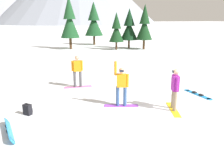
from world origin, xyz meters
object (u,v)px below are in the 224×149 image
at_px(snowboarder_midground, 121,85).
at_px(pine_tree_broad, 70,21).
at_px(snowboarder_foreground, 175,89).
at_px(loose_snowboard_near_left, 9,130).
at_px(pine_tree_short, 116,30).
at_px(pine_tree_tall, 94,22).
at_px(snowboarder_background, 77,71).
at_px(pine_tree_leaning, 129,27).
at_px(backpack_black, 28,110).
at_px(pine_tree_young, 144,25).
at_px(loose_snowboard_near_right, 198,94).

xyz_separation_m(snowboarder_midground, pine_tree_broad, (1.48, 19.90, 2.65)).
xyz_separation_m(snowboarder_foreground, pine_tree_broad, (-0.42, 21.07, 2.66)).
relative_size(loose_snowboard_near_left, pine_tree_short, 0.38).
bearing_deg(pine_tree_tall, snowboarder_foreground, -98.78).
distance_m(snowboarder_background, pine_tree_short, 15.92).
height_order(pine_tree_leaning, pine_tree_short, pine_tree_leaning).
relative_size(backpack_black, pine_tree_tall, 0.07).
relative_size(backpack_black, pine_tree_young, 0.08).
bearing_deg(pine_tree_tall, backpack_black, -112.64).
bearing_deg(pine_tree_young, loose_snowboard_near_right, -110.19).
height_order(loose_snowboard_near_right, pine_tree_broad, pine_tree_broad).
bearing_deg(snowboarder_midground, pine_tree_leaning, 63.59).
height_order(loose_snowboard_near_left, backpack_black, backpack_black).
distance_m(snowboarder_foreground, loose_snowboard_near_right, 2.74).
bearing_deg(loose_snowboard_near_right, snowboarder_midground, 179.32).
height_order(snowboarder_foreground, pine_tree_short, pine_tree_short).
bearing_deg(snowboarder_foreground, pine_tree_young, 64.47).
relative_size(snowboarder_foreground, snowboarder_background, 0.98).
xyz_separation_m(loose_snowboard_near_left, loose_snowboard_near_right, (8.67, 0.78, -0.12)).
height_order(loose_snowboard_near_left, pine_tree_leaning, pine_tree_leaning).
xyz_separation_m(snowboarder_midground, pine_tree_young, (10.20, 16.21, 2.11)).
bearing_deg(pine_tree_tall, snowboarder_background, -108.98).
bearing_deg(pine_tree_broad, loose_snowboard_near_right, -82.16).
distance_m(snowboarder_background, loose_snowboard_near_right, 6.49).
bearing_deg(snowboarder_midground, loose_snowboard_near_left, -169.42).
height_order(snowboarder_background, pine_tree_tall, pine_tree_tall).
bearing_deg(snowboarder_background, snowboarder_midground, -70.65).
distance_m(snowboarder_foreground, snowboarder_midground, 2.23).
relative_size(snowboarder_foreground, snowboarder_midground, 0.89).
height_order(snowboarder_foreground, loose_snowboard_near_left, snowboarder_foreground).
bearing_deg(loose_snowboard_near_right, backpack_black, 175.84).
bearing_deg(pine_tree_broad, pine_tree_tall, 40.05).
distance_m(backpack_black, pine_tree_short, 19.80).
bearing_deg(pine_tree_young, pine_tree_tall, 121.85).
xyz_separation_m(pine_tree_tall, pine_tree_broad, (-4.23, -3.55, 0.16)).
bearing_deg(backpack_black, loose_snowboard_near_left, -113.39).
height_order(loose_snowboard_near_left, pine_tree_short, pine_tree_short).
xyz_separation_m(loose_snowboard_near_right, pine_tree_leaning, (4.59, 17.80, 2.79)).
distance_m(snowboarder_midground, pine_tree_tall, 24.27).
distance_m(loose_snowboard_near_left, pine_tree_tall, 26.53).
height_order(loose_snowboard_near_left, pine_tree_young, pine_tree_young).
xyz_separation_m(backpack_black, pine_tree_young, (14.06, 15.67, 2.85)).
relative_size(loose_snowboard_near_left, loose_snowboard_near_right, 1.00).
xyz_separation_m(snowboarder_midground, pine_tree_short, (6.75, 17.10, 1.57)).
bearing_deg(pine_tree_broad, loose_snowboard_near_left, -105.94).
bearing_deg(pine_tree_broad, pine_tree_leaning, -16.32).
height_order(pine_tree_tall, pine_tree_young, pine_tree_tall).
xyz_separation_m(loose_snowboard_near_left, pine_tree_leaning, (13.26, 18.58, 2.67)).
bearing_deg(pine_tree_leaning, snowboarder_midground, -116.41).
height_order(loose_snowboard_near_left, pine_tree_broad, pine_tree_broad).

